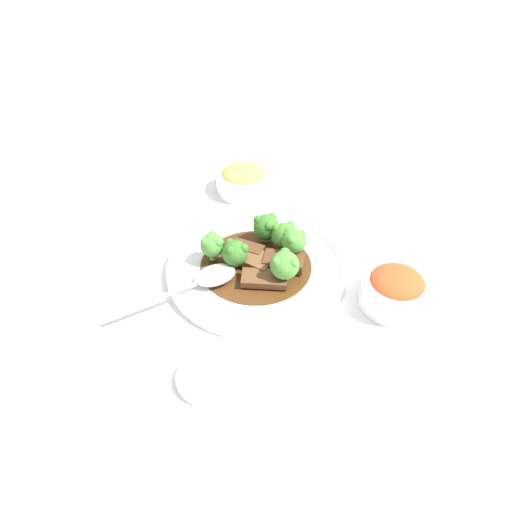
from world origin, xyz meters
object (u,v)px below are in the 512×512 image
Objects in this scene: beef_strip_0 at (284,261)px; beef_strip_1 at (255,261)px; broccoli_floret_3 at (266,227)px; main_plate at (256,267)px; broccoli_floret_0 at (284,235)px; beef_strip_3 at (247,249)px; sauce_dish at (206,377)px; broccoli_floret_5 at (294,240)px; side_bowl_kimchi at (395,289)px; broccoli_floret_4 at (285,265)px; broccoli_floret_1 at (212,245)px; beef_strip_2 at (263,279)px; serving_spoon at (207,278)px; side_bowl_appetizer at (244,179)px; broccoli_floret_2 at (235,252)px.

beef_strip_0 is 0.04m from beef_strip_1.
broccoli_floret_3 reaches higher than beef_strip_1.
main_plate is 0.07m from broccoli_floret_0.
sauce_dish is (0.21, -0.12, -0.02)m from beef_strip_3.
side_bowl_kimchi is at bearing 41.24° from broccoli_floret_5.
broccoli_floret_4 reaches higher than broccoli_floret_3.
beef_strip_1 is 0.07m from broccoli_floret_0.
broccoli_floret_1 is at bearing -115.40° from beef_strip_0.
broccoli_floret_5 is at bearing 146.62° from broccoli_floret_4.
sauce_dish is (0.18, -0.18, -0.04)m from broccoli_floret_5.
broccoli_floret_0 is at bearing -161.82° from broccoli_floret_5.
beef_strip_2 is 0.10m from broccoli_floret_3.
beef_strip_0 is (0.02, 0.04, 0.02)m from main_plate.
broccoli_floret_1 is (-0.00, -0.06, 0.02)m from beef_strip_3.
broccoli_floret_3 is 0.24× the size of serving_spoon.
broccoli_floret_1 is 0.22m from sauce_dish.
beef_strip_3 is at bearing -112.70° from broccoli_floret_5.
broccoli_floret_1 is at bearing -130.80° from broccoli_floret_4.
beef_strip_2 is at bearing 1.20° from beef_strip_1.
side_bowl_kimchi is 0.38m from side_bowl_appetizer.
side_bowl_kimchi is 0.93× the size of side_bowl_appetizer.
beef_strip_2 is 0.08m from serving_spoon.
main_plate is 6.38× the size of broccoli_floret_2.
broccoli_floret_2 is 0.91× the size of broccoli_floret_5.
broccoli_floret_3 is (-0.03, -0.02, 0.00)m from broccoli_floret_0.
beef_strip_2 is (0.04, -0.00, 0.01)m from main_plate.
broccoli_floret_2 is (-0.02, -0.07, 0.02)m from beef_strip_0.
serving_spoon is (0.02, -0.08, 0.00)m from beef_strip_1.
broccoli_floret_0 is at bearing -141.49° from side_bowl_kimchi.
side_bowl_appetizer is (-0.23, 0.08, -0.02)m from broccoli_floret_2.
side_bowl_kimchi is (0.08, 0.18, 0.00)m from beef_strip_2.
broccoli_floret_2 is (0.02, -0.09, -0.00)m from broccoli_floret_0.
beef_strip_1 is 1.31× the size of broccoli_floret_4.
broccoli_floret_3 is 0.06m from broccoli_floret_5.
sauce_dish is (0.14, -0.12, -0.02)m from beef_strip_2.
broccoli_floret_5 reaches higher than beef_strip_3.
broccoli_floret_2 is at bearing 49.86° from broccoli_floret_1.
broccoli_floret_3 is at bearing 119.58° from beef_strip_3.
serving_spoon is at bearing -104.72° from broccoli_floret_4.
broccoli_floret_0 reaches higher than beef_strip_2.
broccoli_floret_0 reaches higher than broccoli_floret_2.
sauce_dish is at bearing -45.69° from broccoli_floret_5.
broccoli_floret_2 reaches higher than beef_strip_1.
broccoli_floret_1 reaches higher than sauce_dish.
main_plate is at bearing 63.33° from broccoli_floret_1.
beef_strip_1 is 0.22m from side_bowl_kimchi.
broccoli_floret_1 is 0.60× the size of sauce_dish.
sauce_dish is at bearing -22.29° from side_bowl_appetizer.
side_bowl_kimchi is at bearing 67.27° from serving_spoon.
side_bowl_kimchi reaches higher than beef_strip_3.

